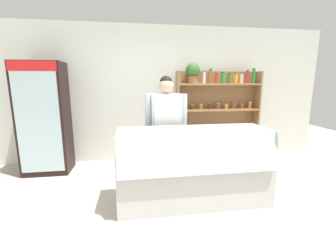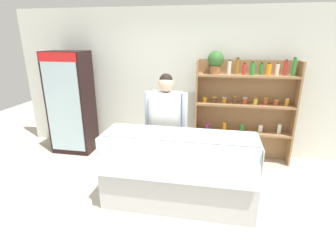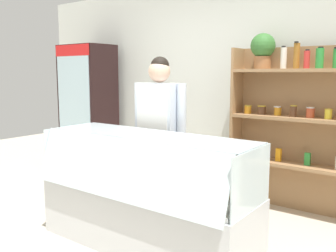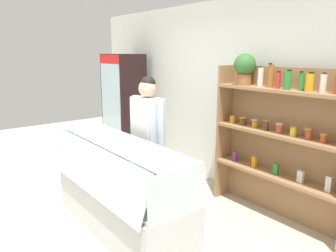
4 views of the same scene
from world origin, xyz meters
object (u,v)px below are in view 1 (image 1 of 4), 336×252
deli_display_case (193,179)px  drinks_fridge (44,119)px  shop_clerk (166,122)px  shelving_unit (214,107)px

deli_display_case → drinks_fridge: bearing=148.7°
drinks_fridge → shop_clerk: 2.20m
shelving_unit → shop_clerk: bearing=-137.4°
deli_display_case → shop_clerk: size_ratio=1.18×
deli_display_case → shop_clerk: bearing=116.3°
deli_display_case → shop_clerk: shop_clerk is taller
deli_display_case → shop_clerk: (-0.28, 0.57, 0.70)m
drinks_fridge → shelving_unit: bearing=3.8°
shop_clerk → shelving_unit: bearing=42.6°
drinks_fridge → deli_display_case: bearing=-31.3°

